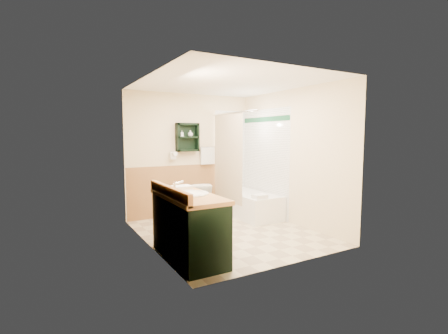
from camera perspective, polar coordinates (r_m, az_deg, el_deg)
floor at (r=5.40m, az=0.74°, el=-11.48°), size 3.00×3.00×0.00m
back_wall at (r=6.53m, az=-5.99°, el=2.17°), size 2.60×0.04×2.40m
left_wall at (r=4.66m, az=-13.41°, el=0.69°), size 0.04×3.00×2.40m
right_wall at (r=5.95m, az=11.79°, el=1.75°), size 0.04×3.00×2.40m
ceiling at (r=5.23m, az=0.77°, el=14.76°), size 2.60×3.00×0.04m
wainscot_left at (r=4.78m, az=-12.81°, el=-7.69°), size 2.98×2.98×1.00m
wainscot_back at (r=6.58m, az=-5.81°, el=-3.94°), size 2.58×2.58×1.00m
mirror_frame at (r=4.13m, az=-10.70°, el=4.31°), size 1.30×1.30×1.00m
mirror_glass at (r=4.13m, az=-10.64°, el=4.31°), size 1.20×1.20×0.90m
tile_right at (r=6.52m, az=7.15°, el=0.83°), size 1.50×1.50×2.10m
tile_back at (r=6.98m, az=1.91°, el=1.18°), size 0.95×0.95×2.10m
tile_accent at (r=6.50m, az=7.17°, el=8.31°), size 1.50×1.50×0.10m
wall_shelf at (r=6.38m, az=-6.44°, el=5.23°), size 0.45×0.15×0.55m
hair_dryer at (r=6.30m, az=-9.00°, el=2.01°), size 0.10×0.24×0.18m
towel_bar at (r=6.61m, az=-2.98°, el=3.53°), size 0.40×0.06×0.40m
curtain_rod at (r=6.10m, az=1.52°, el=9.48°), size 0.03×1.60×0.03m
shower_curtain at (r=6.25m, az=0.67°, el=1.58°), size 1.05×1.05×1.70m
vanity at (r=4.26m, az=-6.23°, el=-10.35°), size 0.59×1.32×0.84m
bathtub at (r=6.49m, az=4.17°, el=-6.48°), size 0.69×1.50×0.46m
toilet at (r=6.29m, az=-4.35°, el=-5.87°), size 0.57×0.77×0.68m
counter_towel at (r=4.63m, az=-7.47°, el=-3.53°), size 0.27×0.21×0.04m
vanity_book at (r=4.83m, az=-11.86°, el=-2.03°), size 0.17×0.08×0.24m
tub_towel at (r=5.85m, az=6.28°, el=-5.18°), size 0.24×0.20×0.07m
soap_bottle_a at (r=6.33m, az=-7.42°, el=5.59°), size 0.05×0.11×0.05m
soap_bottle_b at (r=6.40m, az=-5.94°, el=5.79°), size 0.14×0.15×0.10m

